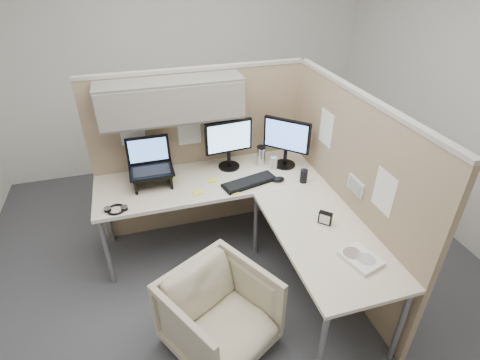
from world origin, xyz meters
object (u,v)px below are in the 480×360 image
object	(u,v)px
desk	(247,204)
office_chair	(220,312)
monitor_left	(229,141)
keyboard	(249,182)

from	to	relation	value
desk	office_chair	world-z (taller)	desk
desk	office_chair	size ratio (longest dim) A/B	2.92
monitor_left	desk	bearing A→B (deg)	-94.73
office_chair	keyboard	distance (m)	1.15
monitor_left	keyboard	size ratio (longest dim) A/B	0.96
keyboard	office_chair	bearing A→B (deg)	-132.13
office_chair	monitor_left	world-z (taller)	monitor_left
office_chair	keyboard	bearing A→B (deg)	32.66
office_chair	monitor_left	bearing A→B (deg)	43.03
desk	keyboard	bearing A→B (deg)	67.90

